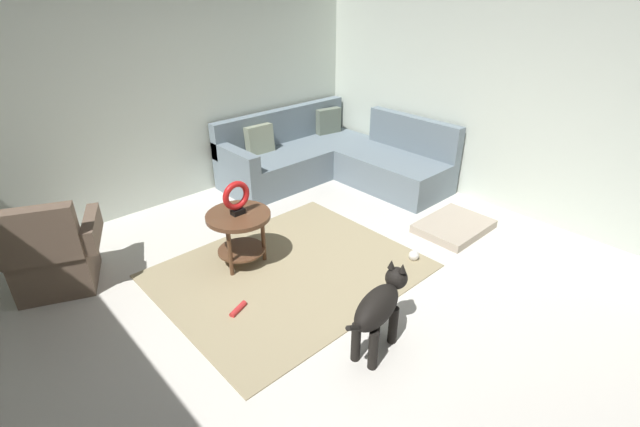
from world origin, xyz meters
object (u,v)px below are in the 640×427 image
object	(u,v)px
dog	(380,307)
dog_toy_rope	(238,309)
armchair	(53,256)
sectional_couch	(332,159)
dog_bed_mat	(454,226)
torus_sculpture	(236,197)
side_table	(239,226)
dog_toy_ball	(414,256)

from	to	relation	value
dog	dog_toy_rope	bearing A→B (deg)	-165.29
armchair	dog_toy_rope	bearing A→B (deg)	-31.12
armchair	dog	size ratio (longest dim) A/B	1.16
sectional_couch	dog_bed_mat	xyz separation A→B (m)	(-0.01, -1.94, -0.24)
dog	torus_sculpture	bearing A→B (deg)	171.01
sectional_couch	dog_bed_mat	world-z (taller)	sectional_couch
dog_bed_mat	torus_sculpture	bearing A→B (deg)	153.40
torus_sculpture	dog	size ratio (longest dim) A/B	0.39
armchair	dog_toy_rope	xyz separation A→B (m)	(0.97, -1.37, -0.30)
sectional_couch	side_table	xyz separation A→B (m)	(-2.08, -0.90, 0.13)
dog_toy_ball	dog_bed_mat	bearing A→B (deg)	4.38
dog_toy_ball	side_table	bearing A→B (deg)	138.94
dog_toy_rope	side_table	bearing A→B (deg)	53.13
sectional_couch	torus_sculpture	world-z (taller)	sectional_couch
dog_bed_mat	dog_toy_rope	world-z (taller)	dog_bed_mat
dog_toy_ball	dog_toy_rope	bearing A→B (deg)	162.95
dog_bed_mat	dog_toy_ball	world-z (taller)	dog_toy_ball
side_table	dog_toy_ball	world-z (taller)	side_table
armchair	dog_bed_mat	xyz separation A→B (m)	(3.49, -1.83, -0.28)
side_table	dog_toy_ball	bearing A→B (deg)	-41.06
armchair	dog_bed_mat	distance (m)	3.95
dog_bed_mat	dog_toy_rope	distance (m)	2.56
torus_sculpture	dog_toy_ball	distance (m)	1.80
sectional_couch	dog_toy_ball	bearing A→B (deg)	-112.20
side_table	dog	xyz separation A→B (m)	(0.11, -1.63, -0.04)
sectional_couch	dog_bed_mat	bearing A→B (deg)	-90.16
torus_sculpture	dog_bed_mat	distance (m)	2.42
torus_sculpture	dog_bed_mat	bearing A→B (deg)	-26.60
side_table	dog_toy_rope	world-z (taller)	side_table
sectional_couch	dog_toy_ball	distance (m)	2.18
torus_sculpture	dog	distance (m)	1.66
sectional_couch	torus_sculpture	xyz separation A→B (m)	(-2.08, -0.90, 0.42)
sectional_couch	side_table	distance (m)	2.27
sectional_couch	dog	bearing A→B (deg)	-128.05
sectional_couch	dog	distance (m)	3.21
dog_bed_mat	dog_toy_rope	size ratio (longest dim) A/B	4.31
dog_toy_ball	dog_toy_rope	xyz separation A→B (m)	(-1.70, 0.52, -0.03)
dog_bed_mat	dog_toy_ball	xyz separation A→B (m)	(-0.81, -0.06, 0.01)
torus_sculpture	dog_toy_ball	world-z (taller)	torus_sculpture
torus_sculpture	dog_toy_rope	bearing A→B (deg)	-126.87
side_table	dog_toy_rope	xyz separation A→B (m)	(-0.44, -0.58, -0.39)
dog	dog_toy_ball	bearing A→B (deg)	101.51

